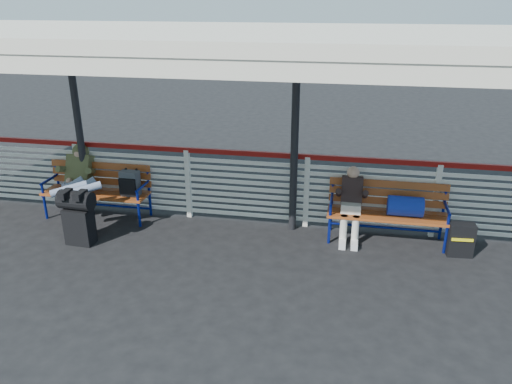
% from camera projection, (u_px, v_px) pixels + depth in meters
% --- Properties ---
extents(ground, '(60.00, 60.00, 0.00)m').
position_uv_depth(ground, '(147.00, 272.00, 6.91)').
color(ground, black).
rests_on(ground, ground).
extents(fence, '(12.08, 0.08, 1.24)m').
position_uv_depth(fence, '(188.00, 181.00, 8.40)').
color(fence, silver).
rests_on(fence, ground).
extents(canopy, '(12.60, 3.60, 3.16)m').
position_uv_depth(canopy, '(155.00, 38.00, 6.58)').
color(canopy, silver).
rests_on(canopy, ground).
extents(luggage_stack, '(0.53, 0.32, 0.86)m').
position_uv_depth(luggage_stack, '(78.00, 215.00, 7.54)').
color(luggage_stack, black).
rests_on(luggage_stack, ground).
extents(bench_left, '(1.80, 0.56, 0.92)m').
position_uv_depth(bench_left, '(106.00, 185.00, 8.42)').
color(bench_left, '#93471C').
rests_on(bench_left, ground).
extents(bench_right, '(1.80, 0.56, 0.92)m').
position_uv_depth(bench_right, '(395.00, 206.00, 7.57)').
color(bench_right, '#93471C').
rests_on(bench_right, ground).
extents(traveler_man, '(0.94, 1.56, 0.77)m').
position_uv_depth(traveler_man, '(77.00, 183.00, 8.10)').
color(traveler_man, '#8394B1').
rests_on(traveler_man, ground).
extents(companion_person, '(0.32, 0.66, 1.15)m').
position_uv_depth(companion_person, '(351.00, 203.00, 7.64)').
color(companion_person, beige).
rests_on(companion_person, ground).
extents(suitcase_side, '(0.37, 0.24, 0.50)m').
position_uv_depth(suitcase_side, '(461.00, 240.00, 7.26)').
color(suitcase_side, black).
rests_on(suitcase_side, ground).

